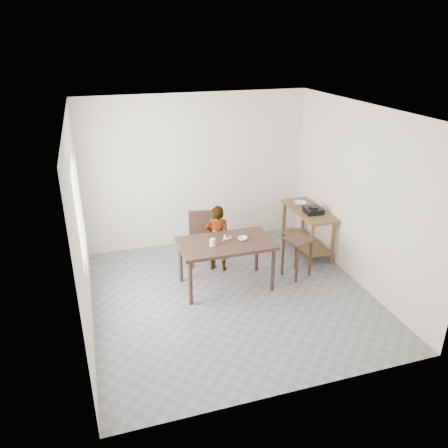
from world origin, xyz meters
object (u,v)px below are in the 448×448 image
object	(u,v)px
child	(218,238)
dining_chair	(202,239)
dining_table	(226,264)
prep_counter	(307,231)
stool	(297,257)

from	to	relation	value
child	dining_chair	size ratio (longest dim) A/B	1.28
dining_table	prep_counter	world-z (taller)	prep_counter
prep_counter	dining_chair	xyz separation A→B (m)	(-1.87, 0.13, 0.04)
prep_counter	dining_chair	world-z (taller)	dining_chair
prep_counter	stool	distance (m)	0.92
dining_table	child	xyz separation A→B (m)	(0.03, 0.55, 0.19)
child	stool	distance (m)	1.30
child	stool	world-z (taller)	child
dining_table	dining_chair	size ratio (longest dim) A/B	1.60
prep_counter	child	world-z (taller)	child
dining_chair	child	bearing A→B (deg)	-47.29
stool	prep_counter	bearing A→B (deg)	52.95
dining_table	prep_counter	xyz separation A→B (m)	(1.72, 0.70, 0.03)
child	dining_chair	distance (m)	0.36
dining_chair	stool	bearing A→B (deg)	-22.67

